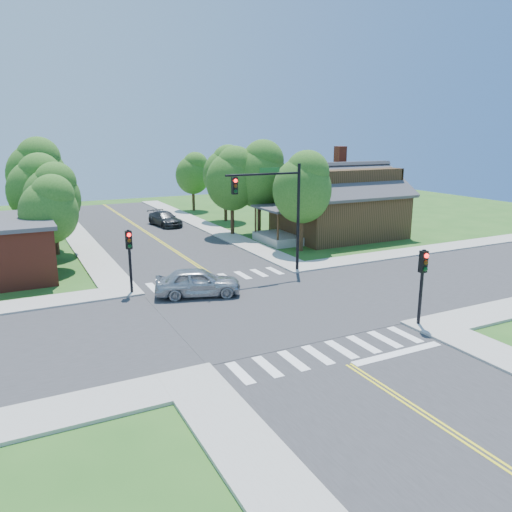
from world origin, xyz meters
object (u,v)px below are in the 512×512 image
car_silver (198,283)px  house_ne (338,200)px  signal_pole_se (423,273)px  signal_pole_nw (129,250)px  car_dgrey (165,219)px  signal_mast_ne (276,201)px

car_silver → house_ne: bearing=-40.7°
signal_pole_se → car_silver: size_ratio=0.73×
signal_pole_nw → car_silver: (3.29, -2.08, -1.84)m
car_silver → car_dgrey: car_silver is taller
signal_pole_nw → house_ne: size_ratio=0.29×
house_ne → signal_pole_se: bearing=-115.6°
signal_mast_ne → car_silver: (-6.22, -2.09, -4.03)m
signal_pole_nw → house_ne: bearing=22.7°
car_dgrey → signal_pole_nw: bearing=-120.4°
signal_pole_se → signal_pole_nw: size_ratio=1.00×
house_ne → car_silver: (-17.41, -10.73, -2.50)m
signal_mast_ne → signal_pole_nw: bearing=-179.9°
house_ne → signal_mast_ne: bearing=-142.3°
signal_pole_se → house_ne: size_ratio=0.29×
signal_mast_ne → house_ne: 14.23m
house_ne → car_dgrey: bearing=136.3°
signal_pole_se → house_ne: 22.03m
signal_pole_nw → car_silver: bearing=-32.2°
signal_pole_se → house_ne: bearing=64.4°
signal_mast_ne → signal_pole_se: size_ratio=1.89×
signal_mast_ne → car_dgrey: size_ratio=1.40×
car_silver → car_dgrey: (4.91, 22.66, -0.11)m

